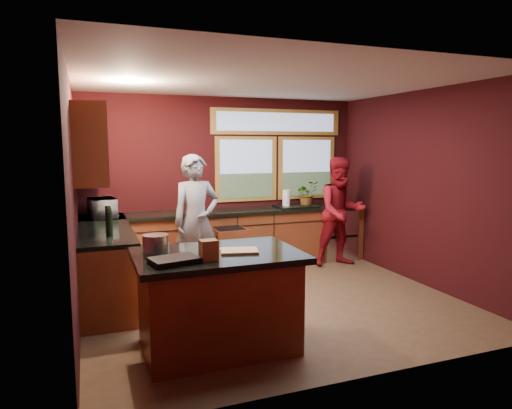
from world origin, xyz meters
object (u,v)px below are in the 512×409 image
person_red (341,212)px  stock_pot (156,244)px  island (218,300)px  cutting_board (239,251)px  person_grey (196,221)px

person_red → stock_pot: (-3.24, -2.10, 0.16)m
island → cutting_board: size_ratio=4.43×
person_grey → island: bearing=-105.9°
stock_pot → cutting_board: bearing=-14.9°
island → stock_pot: (-0.55, 0.15, 0.56)m
island → person_grey: bearing=82.6°
person_red → person_grey: bearing=-170.1°
island → person_red: bearing=39.9°
cutting_board → island: bearing=166.0°
stock_pot → person_grey: bearing=66.0°
stock_pot → island: bearing=-15.3°
person_grey → stock_pot: size_ratio=7.60×
person_red → stock_pot: person_red is taller
person_red → cutting_board: bearing=-134.3°
island → cutting_board: cutting_board is taller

